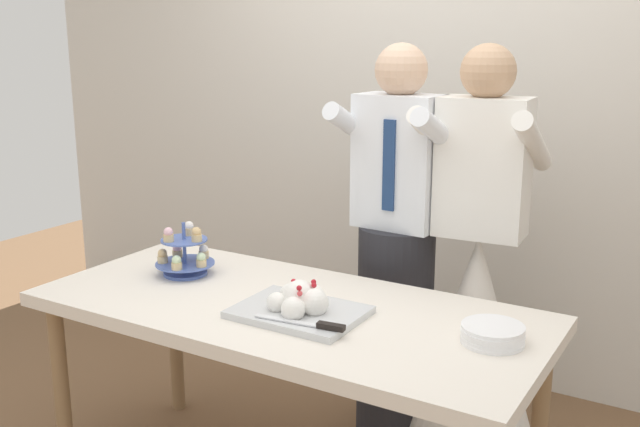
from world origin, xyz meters
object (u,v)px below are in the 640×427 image
at_px(main_cake_tray, 300,305).
at_px(person_groom, 396,266).
at_px(dessert_table, 286,324).
at_px(cupcake_stand, 185,255).
at_px(plate_stack, 493,334).
at_px(person_bride, 475,315).

bearing_deg(main_cake_tray, person_groom, 89.14).
bearing_deg(main_cake_tray, dessert_table, 146.16).
bearing_deg(main_cake_tray, cupcake_stand, 167.42).
relative_size(cupcake_stand, plate_stack, 1.16).
bearing_deg(main_cake_tray, plate_stack, 10.79).
relative_size(dessert_table, cupcake_stand, 7.83).
height_order(cupcake_stand, person_groom, person_groom).
bearing_deg(person_groom, dessert_table, -99.56).
distance_m(dessert_table, cupcake_stand, 0.54).
xyz_separation_m(person_groom, person_bride, (0.34, 0.04, -0.16)).
distance_m(cupcake_stand, person_groom, 0.87).
xyz_separation_m(main_cake_tray, plate_stack, (0.62, 0.12, -0.01)).
height_order(dessert_table, cupcake_stand, cupcake_stand).
bearing_deg(dessert_table, cupcake_stand, 172.26).
bearing_deg(cupcake_stand, person_bride, 33.40).
bearing_deg(plate_stack, person_bride, 112.52).
bearing_deg(person_bride, dessert_table, -122.32).
height_order(person_groom, person_bride, same).
relative_size(cupcake_stand, person_bride, 0.14).
bearing_deg(dessert_table, person_groom, 80.44).
height_order(dessert_table, main_cake_tray, main_cake_tray).
distance_m(plate_stack, person_groom, 0.87).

